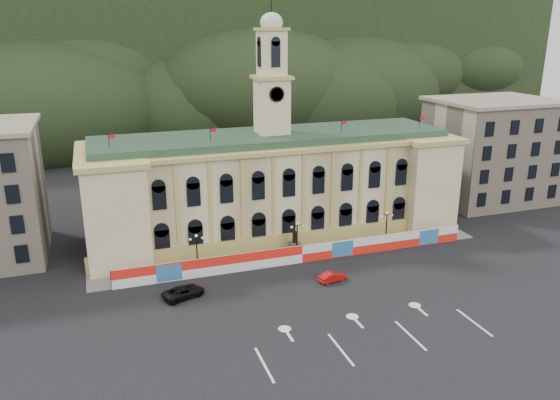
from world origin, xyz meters
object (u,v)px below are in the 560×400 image
object	(u,v)px
lamp_center	(297,236)
red_sedan	(332,277)
statue	(294,246)
black_suv	(184,292)

from	to	relation	value
lamp_center	red_sedan	size ratio (longest dim) A/B	1.31
lamp_center	red_sedan	distance (m)	9.11
statue	black_suv	size ratio (longest dim) A/B	0.66
statue	lamp_center	size ratio (longest dim) A/B	0.72
red_sedan	black_suv	xyz separation A→B (m)	(-18.52, 1.75, 0.09)
red_sedan	black_suv	world-z (taller)	black_suv
black_suv	statue	bearing A→B (deg)	-83.49
black_suv	red_sedan	bearing A→B (deg)	-113.82
statue	black_suv	xyz separation A→B (m)	(-16.97, -7.89, -0.47)
statue	black_suv	bearing A→B (deg)	-155.08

